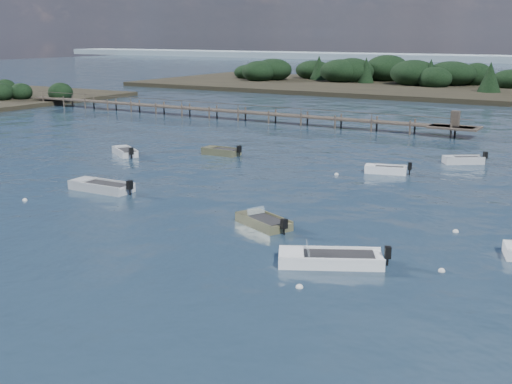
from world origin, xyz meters
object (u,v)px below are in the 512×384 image
Objects in this scene: dinghy_extra_b at (221,153)px; tender_far_white at (386,171)px; dinghy_extra_a at (263,223)px; tender_far_grey at (125,153)px; jetty at (242,112)px; dinghy_mid_white_a at (330,261)px; dinghy_mid_grey at (101,188)px; tender_far_grey_b at (463,161)px.

dinghy_extra_b is 15.06m from tender_far_white.
dinghy_extra_a is 1.02× the size of tender_far_grey.
dinghy_extra_b is at bearing -62.46° from jetty.
dinghy_extra_b is at bearing 134.08° from dinghy_mid_white_a.
dinghy_extra_b is 0.74× the size of dinghy_mid_grey.
dinghy_extra_a is at bearing -50.00° from dinghy_extra_b.
dinghy_extra_a is 13.67m from dinghy_mid_grey.
tender_far_grey is at bearing 125.10° from dinghy_mid_grey.
tender_far_white is at bearing 102.65° from dinghy_mid_white_a.
dinghy_extra_b is at bearing -179.80° from tender_far_white.
dinghy_extra_a is (-5.69, 3.67, -0.01)m from dinghy_mid_white_a.
dinghy_mid_white_a is at bearing -14.90° from dinghy_mid_grey.
jetty is at bearing 117.54° from dinghy_extra_b.
jetty reaches higher than dinghy_mid_white_a.
dinghy_extra_b is 1.03× the size of tender_far_white.
tender_far_grey is at bearing -168.54° from tender_far_white.
dinghy_mid_white_a is at bearing -89.16° from tender_far_grey_b.
tender_far_grey reaches higher than tender_far_grey_b.
jetty reaches higher than dinghy_extra_b.
tender_far_grey is 22.69m from tender_far_white.
dinghy_mid_grey is at bearing -72.83° from jetty.
tender_far_grey is (-7.51, 10.68, 0.00)m from dinghy_mid_grey.
dinghy_mid_white_a is 0.08× the size of jetty.
tender_far_white reaches higher than dinghy_extra_a.
tender_far_grey reaches higher than dinghy_extra_b.
tender_far_grey is (-7.17, -4.46, 0.00)m from dinghy_extra_b.
tender_far_grey_b is (5.29, 23.54, 0.02)m from dinghy_extra_a.
jetty reaches higher than tender_far_grey.
dinghy_mid_white_a is at bearing -77.35° from tender_far_white.
tender_far_grey_b is (19.23, 6.94, 0.00)m from dinghy_extra_b.
dinghy_extra_a is 44.45m from jetty.
dinghy_extra_b reaches higher than tender_far_grey_b.
jetty is (-29.87, 13.48, 0.81)m from tender_far_grey_b.
tender_far_grey is 25.13m from jetty.
tender_far_grey is at bearing -82.04° from jetty.
tender_far_white is (14.72, 15.19, 0.00)m from dinghy_mid_grey.
dinghy_mid_white_a is 1.37× the size of tender_far_grey.
dinghy_extra_b is 1.07× the size of tender_far_grey_b.
jetty is at bearing 107.17° from dinghy_mid_grey.
dinghy_extra_b is (-19.63, 20.27, 0.01)m from dinghy_mid_white_a.
tender_far_grey_b is 8.05m from tender_far_white.
dinghy_mid_grey is 0.08× the size of jetty.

